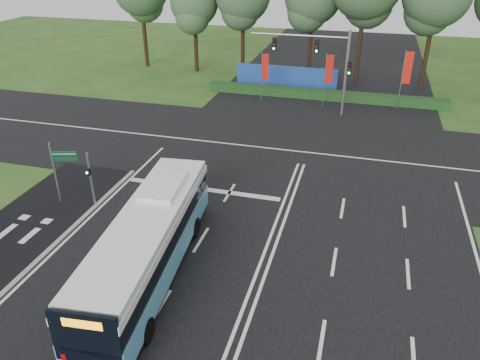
{
  "coord_description": "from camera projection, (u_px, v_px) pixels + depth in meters",
  "views": [
    {
      "loc": [
        3.73,
        -18.11,
        13.6
      ],
      "look_at": [
        -1.82,
        2.0,
        2.62
      ],
      "focal_mm": 35.0,
      "sensor_mm": 36.0,
      "label": 1
    }
  ],
  "objects": [
    {
      "name": "pedestrian_signal",
      "position": [
        90.0,
        178.0,
        25.55
      ],
      "size": [
        0.28,
        0.41,
        3.27
      ],
      "rotation": [
        0.0,
        0.0,
        0.13
      ],
      "color": "gray",
      "rests_on": "ground"
    },
    {
      "name": "banner_flag_left",
      "position": [
        264.0,
        70.0,
        41.8
      ],
      "size": [
        0.62,
        0.27,
        4.39
      ],
      "rotation": [
        0.0,
        0.0,
        0.35
      ],
      "color": "gray",
      "rests_on": "ground"
    },
    {
      "name": "bike_path",
      "position": [
        5.0,
        245.0,
        23.03
      ],
      "size": [
        5.0,
        18.0,
        0.06
      ],
      "primitive_type": "cube",
      "color": "black",
      "rests_on": "ground"
    },
    {
      "name": "street_sign",
      "position": [
        59.0,
        165.0,
        25.68
      ],
      "size": [
        1.39,
        0.48,
        3.7
      ],
      "rotation": [
        0.0,
        0.0,
        0.29
      ],
      "color": "gray",
      "rests_on": "ground"
    },
    {
      "name": "banner_flag_right",
      "position": [
        406.0,
        72.0,
        39.62
      ],
      "size": [
        0.75,
        0.16,
        5.09
      ],
      "rotation": [
        0.0,
        0.0,
        0.15
      ],
      "color": "gray",
      "rests_on": "ground"
    },
    {
      "name": "blue_hoarding",
      "position": [
        286.0,
        77.0,
        46.12
      ],
      "size": [
        10.0,
        0.3,
        2.2
      ],
      "primitive_type": "cube",
      "color": "navy",
      "rests_on": "ground"
    },
    {
      "name": "ground",
      "position": [
        265.0,
        251.0,
        22.66
      ],
      "size": [
        120.0,
        120.0,
        0.0
      ],
      "primitive_type": "plane",
      "color": "#264E1A",
      "rests_on": "ground"
    },
    {
      "name": "city_bus",
      "position": [
        149.0,
        244.0,
        20.27
      ],
      "size": [
        3.6,
        11.95,
        3.38
      ],
      "rotation": [
        0.0,
        0.0,
        0.1
      ],
      "color": "#559CC5",
      "rests_on": "ground"
    },
    {
      "name": "road_main",
      "position": [
        265.0,
        251.0,
        22.65
      ],
      "size": [
        20.0,
        120.0,
        0.04
      ],
      "primitive_type": "cube",
      "color": "black",
      "rests_on": "ground"
    },
    {
      "name": "kerb_strip",
      "position": [
        47.0,
        253.0,
        22.45
      ],
      "size": [
        0.25,
        18.0,
        0.12
      ],
      "primitive_type": "cube",
      "color": "gray",
      "rests_on": "ground"
    },
    {
      "name": "banner_flag_mid",
      "position": [
        328.0,
        73.0,
        40.31
      ],
      "size": [
        0.66,
        0.29,
        4.68
      ],
      "rotation": [
        0.0,
        0.0,
        0.36
      ],
      "color": "gray",
      "rests_on": "ground"
    },
    {
      "name": "road_cross",
      "position": [
        303.0,
        152.0,
        32.88
      ],
      "size": [
        120.0,
        14.0,
        0.05
      ],
      "primitive_type": "cube",
      "color": "black",
      "rests_on": "ground"
    },
    {
      "name": "hedge",
      "position": [
        323.0,
        95.0,
        43.37
      ],
      "size": [
        22.0,
        1.2,
        0.8
      ],
      "primitive_type": "cube",
      "color": "#143917",
      "rests_on": "ground"
    },
    {
      "name": "traffic_light_gantry",
      "position": [
        325.0,
        59.0,
        37.92
      ],
      "size": [
        8.41,
        0.28,
        7.0
      ],
      "color": "gray",
      "rests_on": "ground"
    }
  ]
}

